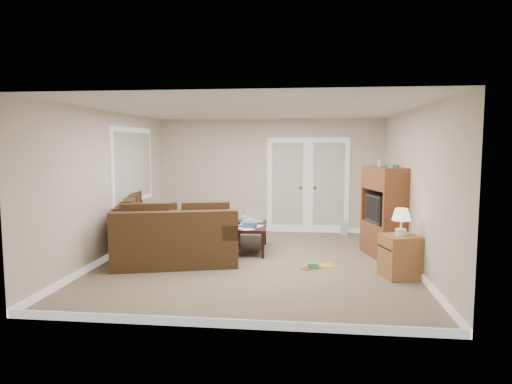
# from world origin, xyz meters

# --- Properties ---
(floor) EXTENTS (5.50, 5.50, 0.00)m
(floor) POSITION_xyz_m (0.00, 0.00, 0.00)
(floor) COLOR gray
(floor) RESTS_ON ground
(ceiling) EXTENTS (5.00, 5.50, 0.02)m
(ceiling) POSITION_xyz_m (0.00, 0.00, 2.50)
(ceiling) COLOR silver
(ceiling) RESTS_ON wall_back
(wall_left) EXTENTS (0.02, 5.50, 2.50)m
(wall_left) POSITION_xyz_m (-2.50, 0.00, 1.25)
(wall_left) COLOR beige
(wall_left) RESTS_ON floor
(wall_right) EXTENTS (0.02, 5.50, 2.50)m
(wall_right) POSITION_xyz_m (2.50, 0.00, 1.25)
(wall_right) COLOR beige
(wall_right) RESTS_ON floor
(wall_back) EXTENTS (5.00, 0.02, 2.50)m
(wall_back) POSITION_xyz_m (0.00, 2.75, 1.25)
(wall_back) COLOR beige
(wall_back) RESTS_ON floor
(wall_front) EXTENTS (5.00, 0.02, 2.50)m
(wall_front) POSITION_xyz_m (0.00, -2.75, 1.25)
(wall_front) COLOR beige
(wall_front) RESTS_ON floor
(baseboards) EXTENTS (5.00, 5.50, 0.10)m
(baseboards) POSITION_xyz_m (0.00, 0.00, 0.05)
(baseboards) COLOR white
(baseboards) RESTS_ON floor
(french_doors) EXTENTS (1.80, 0.05, 2.13)m
(french_doors) POSITION_xyz_m (0.85, 2.71, 1.04)
(french_doors) COLOR white
(french_doors) RESTS_ON floor
(window_left) EXTENTS (0.05, 1.92, 1.42)m
(window_left) POSITION_xyz_m (-2.46, 1.00, 1.55)
(window_left) COLOR white
(window_left) RESTS_ON wall_left
(sectional_sofa) EXTENTS (2.70, 3.14, 0.92)m
(sectional_sofa) POSITION_xyz_m (-1.74, 0.35, 0.36)
(sectional_sofa) COLOR #47311B
(sectional_sofa) RESTS_ON floor
(coffee_table) EXTENTS (0.66, 1.21, 0.80)m
(coffee_table) POSITION_xyz_m (-0.19, 0.82, 0.26)
(coffee_table) COLOR black
(coffee_table) RESTS_ON floor
(tv_armoire) EXTENTS (0.78, 1.08, 1.67)m
(tv_armoire) POSITION_xyz_m (2.20, 0.67, 0.79)
(tv_armoire) COLOR brown
(tv_armoire) RESTS_ON floor
(side_cabinet) EXTENTS (0.60, 0.60, 1.02)m
(side_cabinet) POSITION_xyz_m (2.20, -0.62, 0.37)
(side_cabinet) COLOR #9F6C3A
(side_cabinet) RESTS_ON floor
(space_heater) EXTENTS (0.14, 0.12, 0.33)m
(space_heater) POSITION_xyz_m (1.65, 2.45, 0.16)
(space_heater) COLOR silver
(space_heater) RESTS_ON floor
(floor_magazine) EXTENTS (0.36, 0.31, 0.01)m
(floor_magazine) POSITION_xyz_m (1.13, -0.08, 0.00)
(floor_magazine) COLOR gold
(floor_magazine) RESTS_ON floor
(floor_greenbox) EXTENTS (0.17, 0.22, 0.08)m
(floor_greenbox) POSITION_xyz_m (0.95, -0.22, 0.04)
(floor_greenbox) COLOR #469A5E
(floor_greenbox) RESTS_ON floor
(floor_book) EXTENTS (0.23, 0.25, 0.02)m
(floor_book) POSITION_xyz_m (0.79, -0.27, 0.01)
(floor_book) COLOR brown
(floor_book) RESTS_ON floor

